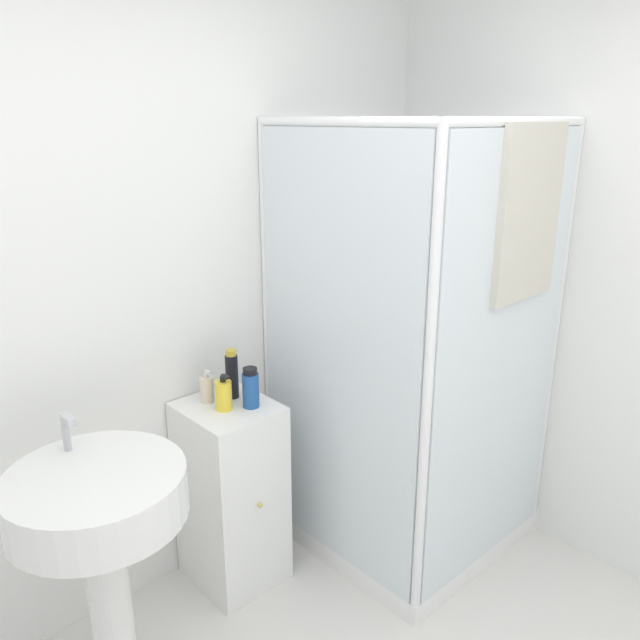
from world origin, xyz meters
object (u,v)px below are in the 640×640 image
(sink, at_px, (100,524))
(shampoo_bottle_tall_black, at_px, (232,374))
(soap_dispenser, at_px, (224,395))
(shampoo_bottle_blue, at_px, (251,388))
(lotion_bottle_white, at_px, (207,389))

(sink, xyz_separation_m, shampoo_bottle_tall_black, (0.72, 0.31, 0.19))
(soap_dispenser, distance_m, shampoo_bottle_blue, 0.11)
(soap_dispenser, xyz_separation_m, shampoo_bottle_blue, (0.09, -0.05, 0.02))
(shampoo_bottle_tall_black, bearing_deg, lotion_bottle_white, 161.42)
(sink, bearing_deg, soap_dispenser, 20.96)
(shampoo_bottle_blue, bearing_deg, lotion_bottle_white, 123.61)
(shampoo_bottle_blue, height_order, lotion_bottle_white, shampoo_bottle_blue)
(lotion_bottle_white, bearing_deg, soap_dispenser, -84.45)
(soap_dispenser, height_order, shampoo_bottle_tall_black, shampoo_bottle_tall_black)
(soap_dispenser, bearing_deg, shampoo_bottle_tall_black, 37.84)
(sink, height_order, soap_dispenser, sink)
(sink, xyz_separation_m, lotion_bottle_white, (0.62, 0.35, 0.15))
(shampoo_bottle_blue, relative_size, lotion_bottle_white, 1.19)
(shampoo_bottle_blue, bearing_deg, soap_dispenser, 151.19)
(sink, bearing_deg, shampoo_bottle_tall_black, 23.40)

